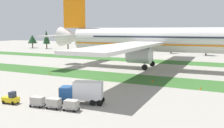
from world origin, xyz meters
name	(u,v)px	position (x,y,z in m)	size (l,w,h in m)	color
grass_strip_near	(107,76)	(0.00, 40.37, 0.00)	(320.00, 11.72, 0.01)	#336028
grass_strip_far	(150,61)	(0.00, 75.82, 0.00)	(320.00, 11.72, 0.01)	#336028
airliner	(157,40)	(7.68, 58.02, 8.83)	(69.04, 84.87, 24.62)	silver
baggage_tug	(11,99)	(-2.79, 12.00, 0.81)	(2.74, 1.60, 1.97)	yellow
cargo_dolly_lead	(38,101)	(2.20, 12.60, 0.92)	(2.36, 1.75, 1.55)	#A3A3A8
cargo_dolly_second	(54,103)	(5.07, 12.94, 0.92)	(2.36, 1.75, 1.55)	#A3A3A8
cargo_dolly_third	(71,104)	(7.95, 13.29, 0.92)	(2.36, 1.75, 1.55)	#A3A3A8
catering_truck	(83,92)	(7.49, 17.05, 1.95)	(7.33, 4.42, 3.58)	#1E4C8E
ground_crew_marshaller	(59,91)	(1.57, 18.76, 0.95)	(0.55, 0.36, 1.74)	black
taxiway_marker_0	(153,81)	(12.59, 38.22, 0.32)	(0.44, 0.44, 0.64)	orange
taxiway_marker_1	(50,73)	(-14.96, 35.98, 0.23)	(0.44, 0.44, 0.47)	orange
taxiway_marker_2	(200,88)	(23.22, 35.56, 0.23)	(0.44, 0.44, 0.46)	orange
distant_tree_line	(175,40)	(2.34, 108.99, 6.79)	(188.30, 10.22, 12.55)	#4C3823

